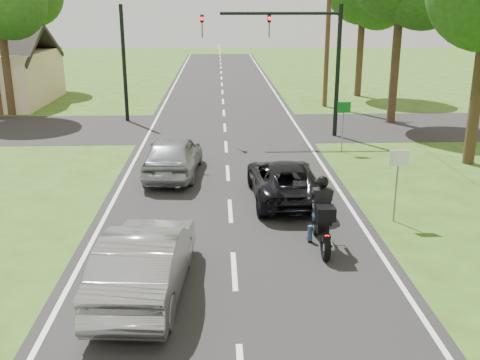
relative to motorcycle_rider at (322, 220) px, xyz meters
name	(u,v)px	position (x,y,z in m)	size (l,w,h in m)	color
ground	(234,271)	(-2.26, -1.23, -0.76)	(140.00, 140.00, 0.00)	#314914
road	(227,159)	(-2.26, 8.77, -0.75)	(8.00, 100.00, 0.01)	black
cross_road	(225,128)	(-2.26, 14.77, -0.76)	(60.00, 7.00, 0.01)	black
motorcycle_rider	(322,220)	(0.00, 0.00, 0.00)	(0.64, 2.24, 1.93)	black
dark_suv	(284,180)	(-0.50, 3.82, -0.12)	(2.10, 4.54, 1.26)	black
silver_sedan	(145,261)	(-4.18, -2.22, 0.01)	(1.60, 4.59, 1.51)	#A1A1A6
silver_suv	(173,155)	(-4.24, 6.58, 0.02)	(1.81, 4.51, 1.54)	#969A9D
traffic_signal	(298,47)	(1.08, 12.77, 3.38)	(6.38, 0.44, 6.00)	black
signal_pole_far	(124,64)	(-7.46, 16.77, 2.24)	(0.20, 0.20, 6.00)	black
utility_pole_far	(328,20)	(3.94, 20.77, 4.32)	(1.60, 0.28, 10.00)	brown
sign_white	(398,168)	(2.44, 1.75, 0.84)	(0.55, 0.07, 2.12)	slate
sign_green	(344,115)	(2.64, 9.75, 0.84)	(0.55, 0.07, 2.12)	slate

